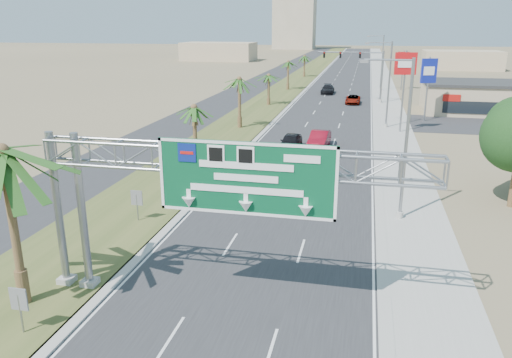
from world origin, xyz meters
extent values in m
cube|color=#28282B|center=(0.00, 110.00, 0.01)|extent=(12.00, 300.00, 0.02)
cube|color=#9E9B93|center=(8.50, 110.00, 0.05)|extent=(4.00, 300.00, 0.10)
cube|color=#414C21|center=(-10.00, 110.00, 0.06)|extent=(7.00, 300.00, 0.12)
cube|color=#28282B|center=(-17.00, 110.00, 0.01)|extent=(8.00, 300.00, 0.02)
cylinder|color=gray|center=(-7.20, 10.00, 3.70)|extent=(0.36, 0.36, 7.40)
cylinder|color=gray|center=(-8.40, 10.00, 3.70)|extent=(0.36, 0.36, 7.40)
cube|color=#9E9B93|center=(-7.20, 10.00, 0.20)|extent=(0.70, 0.70, 0.40)
cube|color=#9E9B93|center=(-8.40, 10.00, 0.20)|extent=(0.70, 0.70, 0.40)
cube|color=#084C2B|center=(0.50, 9.52, 6.00)|extent=(7.20, 0.12, 3.00)
cube|color=navy|center=(-1.90, 9.44, 6.95)|extent=(0.75, 0.03, 0.75)
cone|color=white|center=(0.50, 9.44, 4.85)|extent=(0.56, 0.56, 0.45)
cylinder|color=brown|center=(-9.20, 8.00, 3.50)|extent=(0.36, 0.36, 7.00)
cylinder|color=brown|center=(-9.20, 8.00, 0.84)|extent=(0.54, 0.54, 1.68)
cylinder|color=brown|center=(-9.50, 32.00, 2.50)|extent=(0.36, 0.36, 5.00)
cylinder|color=brown|center=(-9.50, 32.00, 0.60)|extent=(0.54, 0.54, 1.20)
cylinder|color=brown|center=(-9.50, 48.00, 2.90)|extent=(0.36, 0.36, 5.80)
cylinder|color=brown|center=(-9.50, 48.00, 0.70)|extent=(0.54, 0.54, 1.39)
cylinder|color=brown|center=(-9.50, 66.00, 2.25)|extent=(0.36, 0.36, 4.50)
cylinder|color=brown|center=(-9.50, 66.00, 0.54)|extent=(0.54, 0.54, 1.08)
cylinder|color=brown|center=(-9.50, 85.00, 2.60)|extent=(0.36, 0.36, 5.20)
cylinder|color=brown|center=(-9.50, 85.00, 0.62)|extent=(0.54, 0.54, 1.25)
cylinder|color=brown|center=(-9.50, 110.00, 2.40)|extent=(0.36, 0.36, 4.80)
cylinder|color=brown|center=(-9.50, 110.00, 0.58)|extent=(0.54, 0.54, 1.15)
cylinder|color=gray|center=(7.50, 22.00, 5.00)|extent=(0.20, 0.20, 10.00)
cylinder|color=gray|center=(6.10, 22.00, 9.85)|extent=(2.80, 0.12, 0.12)
cube|color=slate|center=(4.70, 22.00, 9.75)|extent=(0.50, 0.22, 0.18)
cylinder|color=#9E9B93|center=(7.50, 22.00, 0.25)|extent=(0.44, 0.44, 0.50)
cylinder|color=gray|center=(7.50, 52.00, 5.00)|extent=(0.20, 0.20, 10.00)
cylinder|color=gray|center=(6.10, 52.00, 9.85)|extent=(2.80, 0.12, 0.12)
cube|color=slate|center=(4.70, 52.00, 9.75)|extent=(0.50, 0.22, 0.18)
cylinder|color=#9E9B93|center=(7.50, 52.00, 0.25)|extent=(0.44, 0.44, 0.50)
cylinder|color=gray|center=(7.50, 88.00, 5.00)|extent=(0.20, 0.20, 10.00)
cylinder|color=gray|center=(6.10, 88.00, 9.85)|extent=(2.80, 0.12, 0.12)
cube|color=slate|center=(4.70, 88.00, 9.75)|extent=(0.50, 0.22, 0.18)
cylinder|color=#9E9B93|center=(7.50, 88.00, 0.25)|extent=(0.44, 0.44, 0.50)
cylinder|color=gray|center=(7.20, 72.00, 4.00)|extent=(0.28, 0.28, 8.00)
cylinder|color=gray|center=(2.20, 72.00, 7.70)|extent=(10.00, 0.18, 0.18)
cube|color=black|center=(3.70, 71.80, 7.30)|extent=(0.32, 0.18, 0.95)
cube|color=black|center=(0.70, 71.80, 7.30)|extent=(0.32, 0.18, 0.95)
cube|color=black|center=(-1.80, 71.80, 7.30)|extent=(0.32, 0.18, 0.95)
sphere|color=red|center=(3.70, 71.68, 7.60)|extent=(0.22, 0.22, 0.22)
imported|color=black|center=(7.20, 72.00, 7.00)|extent=(0.16, 0.16, 0.60)
cylinder|color=#9E9B93|center=(7.20, 72.00, 0.30)|extent=(0.56, 0.56, 0.60)
cube|color=tan|center=(22.00, 66.00, 2.00)|extent=(18.00, 10.00, 4.00)
cylinder|color=gray|center=(-7.80, 6.00, 0.90)|extent=(0.08, 0.08, 1.80)
cube|color=slate|center=(-7.80, 6.00, 1.60)|extent=(0.75, 0.06, 0.95)
cylinder|color=gray|center=(-8.50, 18.00, 0.90)|extent=(0.08, 0.08, 1.80)
cube|color=slate|center=(-8.50, 18.00, 1.60)|extent=(0.75, 0.06, 0.95)
cube|color=tan|center=(-32.00, 250.00, 17.50)|extent=(20.00, 16.00, 35.00)
cube|color=tan|center=(-45.00, 160.00, 3.00)|extent=(24.00, 14.00, 6.00)
cube|color=tan|center=(30.00, 140.00, 2.50)|extent=(20.00, 12.00, 5.00)
imported|color=black|center=(-2.00, 38.76, 0.79)|extent=(2.02, 4.68, 1.57)
imported|color=maroon|center=(0.66, 40.26, 0.82)|extent=(2.04, 5.08, 1.64)
imported|color=gray|center=(3.03, 70.27, 0.66)|extent=(2.26, 4.78, 1.32)
imported|color=black|center=(-1.76, 81.39, 0.77)|extent=(2.19, 5.35, 1.55)
cylinder|color=gray|center=(9.00, 49.56, 4.56)|extent=(0.20, 0.20, 9.11)
cube|color=red|center=(9.00, 49.56, 7.71)|extent=(2.41, 0.81, 2.40)
cube|color=white|center=(9.00, 49.38, 7.71)|extent=(1.65, 0.40, 0.84)
cylinder|color=gray|center=(12.43, 57.52, 4.01)|extent=(0.20, 0.20, 8.02)
cube|color=#101C93|center=(12.43, 57.52, 6.32)|extent=(1.98, 0.98, 3.00)
cube|color=white|center=(12.43, 57.34, 6.32)|extent=(1.32, 0.53, 1.05)
cylinder|color=gray|center=(11.39, 89.94, 3.59)|extent=(0.20, 0.20, 7.18)
cube|color=#AD0D0D|center=(11.39, 89.94, 6.08)|extent=(2.14, 1.14, 1.80)
cube|color=white|center=(11.39, 89.76, 6.08)|extent=(1.43, 0.64, 0.63)
camera|label=1|loc=(4.90, -8.76, 11.82)|focal=35.00mm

